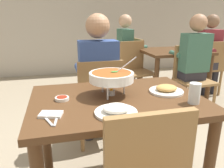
{
  "coord_description": "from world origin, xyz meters",
  "views": [
    {
      "loc": [
        -0.37,
        -1.32,
        1.29
      ],
      "look_at": [
        0.0,
        0.15,
        0.82
      ],
      "focal_mm": 35.37,
      "sensor_mm": 36.0,
      "label": 1
    }
  ],
  "objects_px": {
    "appetizer_plate": "(166,90)",
    "chair_bg_corner": "(135,67)",
    "chair_bg_right": "(131,61)",
    "patron_bg_right": "(127,48)",
    "drink_glass": "(194,94)",
    "patron_bg_left": "(193,58)",
    "chair_bg_middle": "(209,65)",
    "chair_bg_left": "(191,74)",
    "dining_table_main": "(117,115)",
    "diner_main": "(98,74)",
    "dining_table_far": "(173,59)",
    "rice_plate": "(116,110)",
    "curry_bowl": "(111,77)",
    "sauce_dish": "(62,98)",
    "patron_bg_middle": "(210,50)",
    "chair_diner_main": "(99,98)"
  },
  "relations": [
    {
      "from": "chair_bg_middle",
      "to": "chair_bg_corner",
      "type": "distance_m",
      "value": 1.24
    },
    {
      "from": "sauce_dish",
      "to": "chair_bg_right",
      "type": "distance_m",
      "value": 2.68
    },
    {
      "from": "patron_bg_middle",
      "to": "chair_bg_left",
      "type": "bearing_deg",
      "value": -141.72
    },
    {
      "from": "drink_glass",
      "to": "chair_bg_corner",
      "type": "distance_m",
      "value": 2.18
    },
    {
      "from": "drink_glass",
      "to": "patron_bg_left",
      "type": "distance_m",
      "value": 1.76
    },
    {
      "from": "appetizer_plate",
      "to": "patron_bg_right",
      "type": "xyz_separation_m",
      "value": [
        0.45,
        2.33,
        -0.04
      ]
    },
    {
      "from": "dining_table_main",
      "to": "chair_bg_corner",
      "type": "bearing_deg",
      "value": 67.05
    },
    {
      "from": "diner_main",
      "to": "chair_bg_left",
      "type": "height_order",
      "value": "diner_main"
    },
    {
      "from": "appetizer_plate",
      "to": "chair_bg_left",
      "type": "relative_size",
      "value": 0.27
    },
    {
      "from": "diner_main",
      "to": "sauce_dish",
      "type": "bearing_deg",
      "value": -118.01
    },
    {
      "from": "curry_bowl",
      "to": "drink_glass",
      "type": "xyz_separation_m",
      "value": [
        0.46,
        -0.27,
        -0.07
      ]
    },
    {
      "from": "rice_plate",
      "to": "appetizer_plate",
      "type": "bearing_deg",
      "value": 30.64
    },
    {
      "from": "chair_bg_right",
      "to": "patron_bg_right",
      "type": "relative_size",
      "value": 0.69
    },
    {
      "from": "chair_bg_right",
      "to": "chair_bg_corner",
      "type": "relative_size",
      "value": 1.0
    },
    {
      "from": "curry_bowl",
      "to": "chair_bg_middle",
      "type": "height_order",
      "value": "curry_bowl"
    },
    {
      "from": "chair_bg_left",
      "to": "patron_bg_right",
      "type": "relative_size",
      "value": 0.69
    },
    {
      "from": "appetizer_plate",
      "to": "chair_bg_corner",
      "type": "xyz_separation_m",
      "value": [
        0.45,
        1.9,
        -0.28
      ]
    },
    {
      "from": "patron_bg_middle",
      "to": "dining_table_main",
      "type": "bearing_deg",
      "value": -139.0
    },
    {
      "from": "appetizer_plate",
      "to": "diner_main",
      "type": "bearing_deg",
      "value": 117.61
    },
    {
      "from": "diner_main",
      "to": "chair_bg_left",
      "type": "bearing_deg",
      "value": 21.63
    },
    {
      "from": "diner_main",
      "to": "patron_bg_left",
      "type": "height_order",
      "value": "same"
    },
    {
      "from": "patron_bg_left",
      "to": "patron_bg_right",
      "type": "xyz_separation_m",
      "value": [
        -0.58,
        1.09,
        0.0
      ]
    },
    {
      "from": "drink_glass",
      "to": "patron_bg_left",
      "type": "relative_size",
      "value": 0.1
    },
    {
      "from": "drink_glass",
      "to": "chair_bg_middle",
      "type": "height_order",
      "value": "chair_bg_middle"
    },
    {
      "from": "sauce_dish",
      "to": "patron_bg_right",
      "type": "bearing_deg",
      "value": 62.99
    },
    {
      "from": "dining_table_main",
      "to": "curry_bowl",
      "type": "xyz_separation_m",
      "value": [
        -0.03,
        0.06,
        0.26
      ]
    },
    {
      "from": "curry_bowl",
      "to": "chair_bg_right",
      "type": "xyz_separation_m",
      "value": [
        0.94,
        2.32,
        -0.38
      ]
    },
    {
      "from": "dining_table_main",
      "to": "drink_glass",
      "type": "relative_size",
      "value": 8.7
    },
    {
      "from": "dining_table_far",
      "to": "rice_plate",
      "type": "bearing_deg",
      "value": -126.15
    },
    {
      "from": "drink_glass",
      "to": "chair_bg_corner",
      "type": "height_order",
      "value": "chair_bg_corner"
    },
    {
      "from": "chair_bg_middle",
      "to": "patron_bg_left",
      "type": "bearing_deg",
      "value": -143.06
    },
    {
      "from": "appetizer_plate",
      "to": "chair_bg_middle",
      "type": "xyz_separation_m",
      "value": [
        1.67,
        1.72,
        -0.28
      ]
    },
    {
      "from": "appetizer_plate",
      "to": "sauce_dish",
      "type": "distance_m",
      "value": 0.73
    },
    {
      "from": "drink_glass",
      "to": "patron_bg_middle",
      "type": "bearing_deg",
      "value": 50.74
    },
    {
      "from": "rice_plate",
      "to": "chair_diner_main",
      "type": "bearing_deg",
      "value": 85.41
    },
    {
      "from": "appetizer_plate",
      "to": "drink_glass",
      "type": "height_order",
      "value": "drink_glass"
    },
    {
      "from": "drink_glass",
      "to": "dining_table_far",
      "type": "xyz_separation_m",
      "value": [
        0.99,
        2.02,
        -0.2
      ]
    },
    {
      "from": "chair_bg_left",
      "to": "chair_bg_corner",
      "type": "xyz_separation_m",
      "value": [
        -0.59,
        0.64,
        0.0
      ]
    },
    {
      "from": "drink_glass",
      "to": "patron_bg_right",
      "type": "distance_m",
      "value": 2.59
    },
    {
      "from": "sauce_dish",
      "to": "patron_bg_left",
      "type": "relative_size",
      "value": 0.07
    },
    {
      "from": "patron_bg_middle",
      "to": "rice_plate",
      "type": "bearing_deg",
      "value": -136.45
    },
    {
      "from": "rice_plate",
      "to": "drink_glass",
      "type": "height_order",
      "value": "drink_glass"
    },
    {
      "from": "patron_bg_middle",
      "to": "appetizer_plate",
      "type": "bearing_deg",
      "value": -133.82
    },
    {
      "from": "chair_diner_main",
      "to": "sauce_dish",
      "type": "relative_size",
      "value": 10.0
    },
    {
      "from": "chair_diner_main",
      "to": "dining_table_far",
      "type": "distance_m",
      "value": 1.82
    },
    {
      "from": "dining_table_main",
      "to": "patron_bg_left",
      "type": "height_order",
      "value": "patron_bg_left"
    },
    {
      "from": "dining_table_main",
      "to": "drink_glass",
      "type": "xyz_separation_m",
      "value": [
        0.44,
        -0.21,
        0.19
      ]
    },
    {
      "from": "diner_main",
      "to": "patron_bg_middle",
      "type": "distance_m",
      "value": 2.36
    },
    {
      "from": "drink_glass",
      "to": "chair_bg_middle",
      "type": "bearing_deg",
      "value": 50.57
    },
    {
      "from": "chair_bg_corner",
      "to": "appetizer_plate",
      "type": "bearing_deg",
      "value": -103.25
    }
  ]
}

